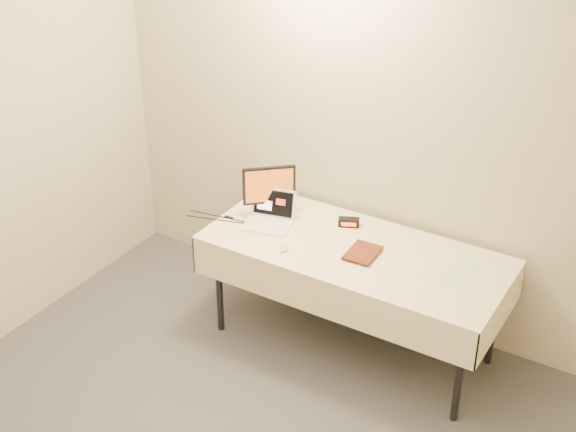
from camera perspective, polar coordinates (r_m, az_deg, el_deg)
The scene contains 9 objects.
back_wall at distance 4.96m, azimuth 7.49°, elevation 6.10°, with size 4.00×0.10×2.70m, color #C2B79C.
table at distance 4.91m, azimuth 4.77°, elevation -2.93°, with size 1.86×0.81×0.74m.
laptop at distance 5.10m, azimuth -1.29°, elevation -0.00°, with size 0.34×0.32×0.20m.
monitor at distance 5.11m, azimuth -1.35°, elevation 2.04°, with size 0.27×0.24×0.35m.
book at distance 4.79m, azimuth 4.41°, elevation -1.29°, with size 0.18×0.02×0.24m, color maroon.
alarm_clock at distance 5.09m, azimuth 4.35°, elevation -0.45°, with size 0.14×0.10×0.05m.
clicker at distance 4.83m, azimuth -0.27°, elevation -2.37°, with size 0.04×0.08×0.02m, color #B5B5B7.
paper_form at distance 4.72m, azimuth 12.02°, elevation -4.06°, with size 0.12×0.32×0.00m, color #AED9AC.
usb_dongle at distance 5.19m, azimuth -4.23°, elevation -0.10°, with size 0.06×0.02×0.01m, color black.
Camera 1 is at (1.79, -1.69, 3.31)m, focal length 50.00 mm.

